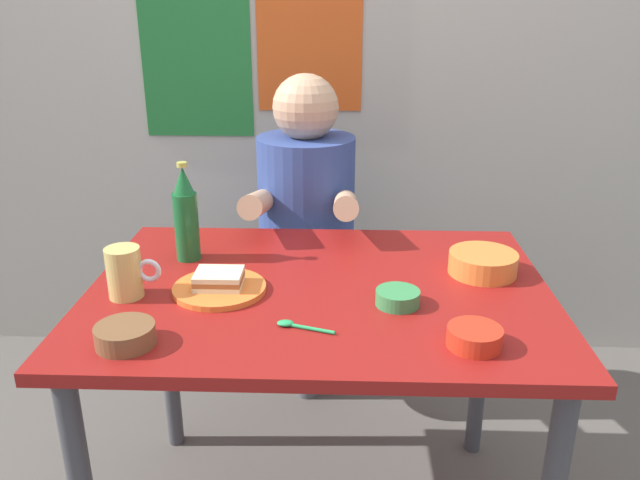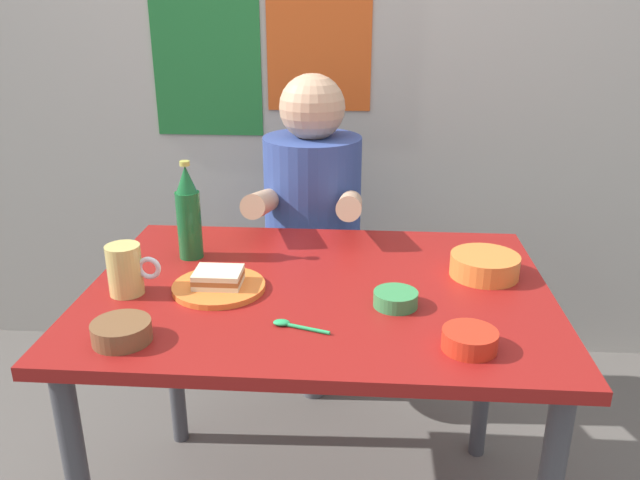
# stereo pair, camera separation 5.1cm
# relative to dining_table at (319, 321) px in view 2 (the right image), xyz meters

# --- Properties ---
(wall_back) EXTENTS (4.40, 0.09, 2.60)m
(wall_back) POSITION_rel_dining_table_xyz_m (-0.00, 1.05, 0.65)
(wall_back) COLOR #ADA89E
(wall_back) RESTS_ON ground
(dining_table) EXTENTS (1.10, 0.80, 0.74)m
(dining_table) POSITION_rel_dining_table_xyz_m (0.00, 0.00, 0.00)
(dining_table) COLOR maroon
(dining_table) RESTS_ON ground
(stool) EXTENTS (0.34, 0.34, 0.45)m
(stool) POSITION_rel_dining_table_xyz_m (-0.07, 0.63, -0.30)
(stool) COLOR #4C4C51
(stool) RESTS_ON ground
(person_seated) EXTENTS (0.33, 0.56, 0.72)m
(person_seated) POSITION_rel_dining_table_xyz_m (-0.07, 0.62, 0.12)
(person_seated) COLOR #33478C
(person_seated) RESTS_ON stool
(plate_orange) EXTENTS (0.22, 0.22, 0.01)m
(plate_orange) POSITION_rel_dining_table_xyz_m (-0.23, -0.04, 0.10)
(plate_orange) COLOR orange
(plate_orange) RESTS_ON dining_table
(sandwich) EXTENTS (0.11, 0.09, 0.04)m
(sandwich) POSITION_rel_dining_table_xyz_m (-0.23, -0.04, 0.13)
(sandwich) COLOR beige
(sandwich) RESTS_ON plate_orange
(beer_mug) EXTENTS (0.13, 0.08, 0.12)m
(beer_mug) POSITION_rel_dining_table_xyz_m (-0.44, -0.07, 0.15)
(beer_mug) COLOR #D1BC66
(beer_mug) RESTS_ON dining_table
(beer_bottle) EXTENTS (0.06, 0.06, 0.26)m
(beer_bottle) POSITION_rel_dining_table_xyz_m (-0.35, 0.16, 0.21)
(beer_bottle) COLOR #19602D
(beer_bottle) RESTS_ON dining_table
(sauce_bowl_chili) EXTENTS (0.11, 0.11, 0.04)m
(sauce_bowl_chili) POSITION_rel_dining_table_xyz_m (0.32, -0.27, 0.12)
(sauce_bowl_chili) COLOR red
(sauce_bowl_chili) RESTS_ON dining_table
(soup_bowl_orange) EXTENTS (0.17, 0.17, 0.05)m
(soup_bowl_orange) POSITION_rel_dining_table_xyz_m (0.41, 0.09, 0.12)
(soup_bowl_orange) COLOR orange
(soup_bowl_orange) RESTS_ON dining_table
(condiment_bowl_brown) EXTENTS (0.12, 0.12, 0.04)m
(condiment_bowl_brown) POSITION_rel_dining_table_xyz_m (-0.38, -0.29, 0.12)
(condiment_bowl_brown) COLOR brown
(condiment_bowl_brown) RESTS_ON dining_table
(dip_bowl_green) EXTENTS (0.10, 0.10, 0.03)m
(dip_bowl_green) POSITION_rel_dining_table_xyz_m (0.18, -0.09, 0.11)
(dip_bowl_green) COLOR #388C4C
(dip_bowl_green) RESTS_ON dining_table
(spoon) EXTENTS (0.12, 0.05, 0.01)m
(spoon) POSITION_rel_dining_table_xyz_m (-0.04, -0.21, 0.10)
(spoon) COLOR #26A559
(spoon) RESTS_ON dining_table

